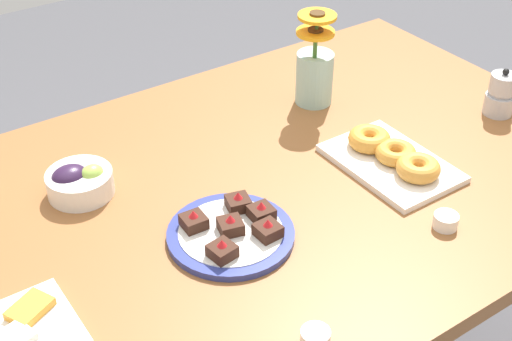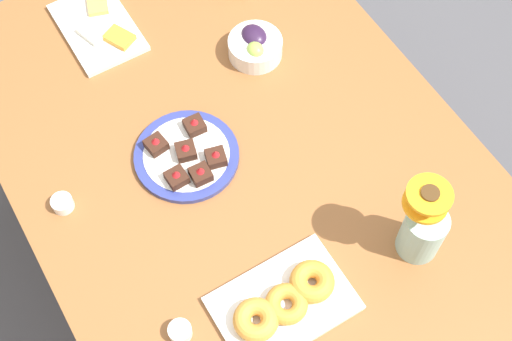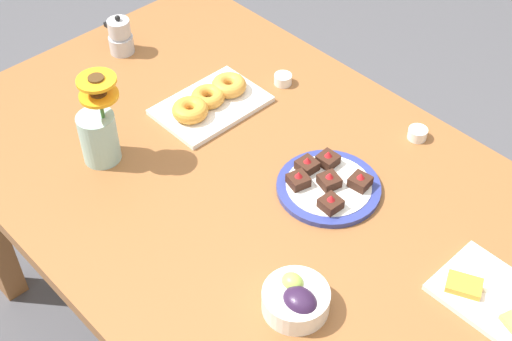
{
  "view_description": "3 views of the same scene",
  "coord_description": "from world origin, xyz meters",
  "px_view_note": "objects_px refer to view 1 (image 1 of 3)",
  "views": [
    {
      "loc": [
        -0.67,
        -0.98,
        1.62
      ],
      "look_at": [
        0.0,
        0.0,
        0.78
      ],
      "focal_mm": 50.0,
      "sensor_mm": 36.0,
      "label": 1
    },
    {
      "loc": [
        0.66,
        -0.39,
        2.16
      ],
      "look_at": [
        0.0,
        0.0,
        0.78
      ],
      "focal_mm": 50.0,
      "sensor_mm": 36.0,
      "label": 2
    },
    {
      "loc": [
        -0.85,
        0.8,
        1.93
      ],
      "look_at": [
        0.0,
        0.0,
        0.78
      ],
      "focal_mm": 50.0,
      "sensor_mm": 36.0,
      "label": 3
    }
  ],
  "objects_px": {
    "grape_bowl": "(79,181)",
    "moka_pot": "(501,95)",
    "jam_cup_berry": "(446,220)",
    "croissant_platter": "(392,158)",
    "dessert_plate": "(232,232)",
    "dining_table": "(256,218)",
    "flower_vase": "(315,72)",
    "jam_cup_honey": "(315,337)"
  },
  "relations": [
    {
      "from": "flower_vase",
      "to": "moka_pot",
      "type": "relative_size",
      "value": 2.03
    },
    {
      "from": "grape_bowl",
      "to": "moka_pot",
      "type": "height_order",
      "value": "moka_pot"
    },
    {
      "from": "flower_vase",
      "to": "dining_table",
      "type": "bearing_deg",
      "value": -146.39
    },
    {
      "from": "dessert_plate",
      "to": "jam_cup_honey",
      "type": "bearing_deg",
      "value": -96.2
    },
    {
      "from": "jam_cup_honey",
      "to": "dessert_plate",
      "type": "height_order",
      "value": "dessert_plate"
    },
    {
      "from": "flower_vase",
      "to": "moka_pot",
      "type": "bearing_deg",
      "value": -41.43
    },
    {
      "from": "dining_table",
      "to": "dessert_plate",
      "type": "bearing_deg",
      "value": -140.34
    },
    {
      "from": "croissant_platter",
      "to": "jam_cup_honey",
      "type": "xyz_separation_m",
      "value": [
        -0.44,
        -0.3,
        -0.01
      ]
    },
    {
      "from": "grape_bowl",
      "to": "moka_pot",
      "type": "xyz_separation_m",
      "value": [
        0.96,
        -0.27,
        0.02
      ]
    },
    {
      "from": "flower_vase",
      "to": "moka_pot",
      "type": "height_order",
      "value": "flower_vase"
    },
    {
      "from": "jam_cup_honey",
      "to": "flower_vase",
      "type": "distance_m",
      "value": 0.78
    },
    {
      "from": "grape_bowl",
      "to": "dessert_plate",
      "type": "distance_m",
      "value": 0.34
    },
    {
      "from": "dining_table",
      "to": "flower_vase",
      "type": "bearing_deg",
      "value": 33.61
    },
    {
      "from": "dining_table",
      "to": "jam_cup_honey",
      "type": "height_order",
      "value": "jam_cup_honey"
    },
    {
      "from": "grape_bowl",
      "to": "jam_cup_berry",
      "type": "distance_m",
      "value": 0.73
    },
    {
      "from": "jam_cup_berry",
      "to": "flower_vase",
      "type": "relative_size",
      "value": 0.2
    },
    {
      "from": "croissant_platter",
      "to": "dessert_plate",
      "type": "bearing_deg",
      "value": -179.48
    },
    {
      "from": "grape_bowl",
      "to": "moka_pot",
      "type": "bearing_deg",
      "value": -15.61
    },
    {
      "from": "dining_table",
      "to": "croissant_platter",
      "type": "distance_m",
      "value": 0.32
    },
    {
      "from": "grape_bowl",
      "to": "flower_vase",
      "type": "xyz_separation_m",
      "value": [
        0.62,
        0.03,
        0.05
      ]
    },
    {
      "from": "grape_bowl",
      "to": "croissant_platter",
      "type": "xyz_separation_m",
      "value": [
        0.59,
        -0.29,
        -0.01
      ]
    },
    {
      "from": "dining_table",
      "to": "croissant_platter",
      "type": "bearing_deg",
      "value": -19.99
    },
    {
      "from": "grape_bowl",
      "to": "jam_cup_berry",
      "type": "bearing_deg",
      "value": -42.87
    },
    {
      "from": "jam_cup_berry",
      "to": "moka_pot",
      "type": "bearing_deg",
      "value": 28.43
    },
    {
      "from": "jam_cup_berry",
      "to": "dining_table",
      "type": "bearing_deg",
      "value": 125.76
    },
    {
      "from": "dessert_plate",
      "to": "croissant_platter",
      "type": "bearing_deg",
      "value": 0.52
    },
    {
      "from": "croissant_platter",
      "to": "dining_table",
      "type": "bearing_deg",
      "value": 160.01
    },
    {
      "from": "grape_bowl",
      "to": "flower_vase",
      "type": "distance_m",
      "value": 0.63
    },
    {
      "from": "dining_table",
      "to": "flower_vase",
      "type": "xyz_separation_m",
      "value": [
        0.31,
        0.21,
        0.17
      ]
    },
    {
      "from": "jam_cup_honey",
      "to": "flower_vase",
      "type": "bearing_deg",
      "value": 52.02
    },
    {
      "from": "croissant_platter",
      "to": "dessert_plate",
      "type": "height_order",
      "value": "dessert_plate"
    },
    {
      "from": "croissant_platter",
      "to": "jam_cup_honey",
      "type": "relative_size",
      "value": 5.83
    },
    {
      "from": "grape_bowl",
      "to": "dessert_plate",
      "type": "height_order",
      "value": "grape_bowl"
    },
    {
      "from": "dessert_plate",
      "to": "moka_pot",
      "type": "xyz_separation_m",
      "value": [
        0.78,
        0.02,
        0.04
      ]
    },
    {
      "from": "grape_bowl",
      "to": "dessert_plate",
      "type": "relative_size",
      "value": 0.56
    },
    {
      "from": "dining_table",
      "to": "jam_cup_berry",
      "type": "xyz_separation_m",
      "value": [
        0.23,
        -0.31,
        0.1
      ]
    },
    {
      "from": "grape_bowl",
      "to": "jam_cup_honey",
      "type": "relative_size",
      "value": 2.81
    },
    {
      "from": "jam_cup_berry",
      "to": "moka_pot",
      "type": "height_order",
      "value": "moka_pot"
    },
    {
      "from": "dessert_plate",
      "to": "flower_vase",
      "type": "relative_size",
      "value": 1.0
    },
    {
      "from": "croissant_platter",
      "to": "dessert_plate",
      "type": "relative_size",
      "value": 1.16
    },
    {
      "from": "grape_bowl",
      "to": "jam_cup_berry",
      "type": "xyz_separation_m",
      "value": [
        0.53,
        -0.5,
        -0.01
      ]
    },
    {
      "from": "flower_vase",
      "to": "dessert_plate",
      "type": "bearing_deg",
      "value": -144.53
    }
  ]
}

